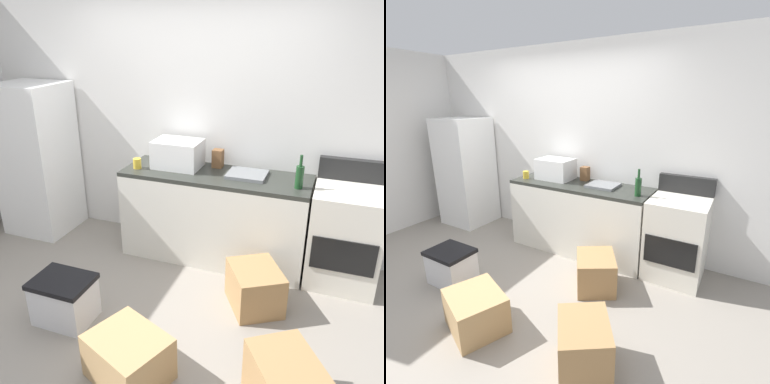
# 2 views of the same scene
# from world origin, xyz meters

# --- Properties ---
(ground_plane) EXTENTS (6.00, 6.00, 0.00)m
(ground_plane) POSITION_xyz_m (0.00, 0.00, 0.00)
(ground_plane) COLOR gray
(wall_back) EXTENTS (5.00, 0.10, 2.60)m
(wall_back) POSITION_xyz_m (0.00, 1.55, 1.30)
(wall_back) COLOR silver
(wall_back) RESTS_ON ground_plane
(kitchen_counter) EXTENTS (1.80, 0.60, 0.90)m
(kitchen_counter) POSITION_xyz_m (0.30, 1.20, 0.45)
(kitchen_counter) COLOR silver
(kitchen_counter) RESTS_ON ground_plane
(refrigerator) EXTENTS (0.68, 0.66, 1.65)m
(refrigerator) POSITION_xyz_m (-1.75, 1.15, 0.83)
(refrigerator) COLOR white
(refrigerator) RESTS_ON ground_plane
(stove_oven) EXTENTS (0.60, 0.61, 1.10)m
(stove_oven) POSITION_xyz_m (1.52, 1.21, 0.47)
(stove_oven) COLOR silver
(stove_oven) RESTS_ON ground_plane
(microwave) EXTENTS (0.46, 0.34, 0.27)m
(microwave) POSITION_xyz_m (-0.11, 1.26, 1.04)
(microwave) COLOR white
(microwave) RESTS_ON kitchen_counter
(sink_basin) EXTENTS (0.36, 0.32, 0.03)m
(sink_basin) POSITION_xyz_m (0.60, 1.25, 0.92)
(sink_basin) COLOR slate
(sink_basin) RESTS_ON kitchen_counter
(wine_bottle) EXTENTS (0.07, 0.07, 0.30)m
(wine_bottle) POSITION_xyz_m (1.08, 1.10, 1.01)
(wine_bottle) COLOR #193F1E
(wine_bottle) RESTS_ON kitchen_counter
(coffee_mug) EXTENTS (0.08, 0.08, 0.10)m
(coffee_mug) POSITION_xyz_m (-0.47, 1.08, 0.95)
(coffee_mug) COLOR gold
(coffee_mug) RESTS_ON kitchen_counter
(knife_block) EXTENTS (0.10, 0.10, 0.18)m
(knife_block) POSITION_xyz_m (0.26, 1.39, 0.99)
(knife_block) COLOR brown
(knife_block) RESTS_ON kitchen_counter
(cardboard_box_large) EXTENTS (0.57, 0.59, 0.36)m
(cardboard_box_large) POSITION_xyz_m (0.86, 0.55, 0.18)
(cardboard_box_large) COLOR #A37A4C
(cardboard_box_large) RESTS_ON ground_plane
(cardboard_box_medium) EXTENTS (0.62, 0.58, 0.33)m
(cardboard_box_medium) POSITION_xyz_m (0.23, -0.49, 0.17)
(cardboard_box_medium) COLOR tan
(cardboard_box_medium) RESTS_ON ground_plane
(cardboard_box_small) EXTENTS (0.55, 0.58, 0.40)m
(cardboard_box_small) POSITION_xyz_m (1.24, -0.39, 0.20)
(cardboard_box_small) COLOR #A37A4C
(cardboard_box_small) RESTS_ON ground_plane
(storage_bin) EXTENTS (0.46, 0.36, 0.38)m
(storage_bin) POSITION_xyz_m (-0.52, -0.15, 0.19)
(storage_bin) COLOR silver
(storage_bin) RESTS_ON ground_plane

